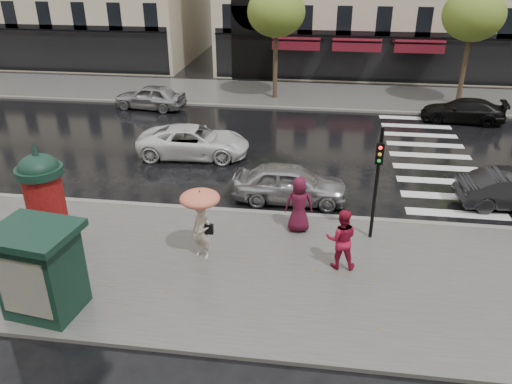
# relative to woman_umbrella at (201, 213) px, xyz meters

# --- Properties ---
(ground) EXTENTS (160.00, 160.00, 0.00)m
(ground) POSITION_rel_woman_umbrella_xyz_m (2.36, 0.05, -1.61)
(ground) COLOR black
(ground) RESTS_ON ground
(near_sidewalk) EXTENTS (90.00, 7.00, 0.12)m
(near_sidewalk) POSITION_rel_woman_umbrella_xyz_m (2.36, -0.45, -1.55)
(near_sidewalk) COLOR #474744
(near_sidewalk) RESTS_ON ground
(far_sidewalk) EXTENTS (90.00, 6.00, 0.12)m
(far_sidewalk) POSITION_rel_woman_umbrella_xyz_m (2.36, 19.05, -1.55)
(far_sidewalk) COLOR #474744
(far_sidewalk) RESTS_ON ground
(near_kerb) EXTENTS (90.00, 0.25, 0.14)m
(near_kerb) POSITION_rel_woman_umbrella_xyz_m (2.36, 3.05, -1.54)
(near_kerb) COLOR slate
(near_kerb) RESTS_ON ground
(far_kerb) EXTENTS (90.00, 0.25, 0.14)m
(far_kerb) POSITION_rel_woman_umbrella_xyz_m (2.36, 16.05, -1.54)
(far_kerb) COLOR slate
(far_kerb) RESTS_ON ground
(zebra_crossing) EXTENTS (3.60, 11.75, 0.01)m
(zebra_crossing) POSITION_rel_woman_umbrella_xyz_m (8.36, 9.65, -1.60)
(zebra_crossing) COLOR silver
(zebra_crossing) RESTS_ON ground
(tree_far_left) EXTENTS (3.40, 3.40, 6.64)m
(tree_far_left) POSITION_rel_woman_umbrella_xyz_m (0.36, 18.05, 3.56)
(tree_far_left) COLOR #38281C
(tree_far_left) RESTS_ON ground
(tree_far_right) EXTENTS (3.40, 3.40, 6.64)m
(tree_far_right) POSITION_rel_woman_umbrella_xyz_m (11.36, 18.05, 3.56)
(tree_far_right) COLOR #38281C
(tree_far_right) RESTS_ON ground
(woman_umbrella) EXTENTS (1.17, 1.17, 2.26)m
(woman_umbrella) POSITION_rel_woman_umbrella_xyz_m (0.00, 0.00, 0.00)
(woman_umbrella) COLOR beige
(woman_umbrella) RESTS_ON near_sidewalk
(woman_red) EXTENTS (0.93, 0.73, 1.87)m
(woman_red) POSITION_rel_woman_umbrella_xyz_m (4.10, 0.03, -0.55)
(woman_red) COLOR maroon
(woman_red) RESTS_ON near_sidewalk
(man_burgundy) EXTENTS (0.99, 0.71, 1.90)m
(man_burgundy) POSITION_rel_woman_umbrella_xyz_m (2.77, 1.97, -0.54)
(man_burgundy) COLOR #4D0F24
(man_burgundy) RESTS_ON near_sidewalk
(morris_column) EXTENTS (1.34, 1.34, 3.60)m
(morris_column) POSITION_rel_woman_umbrella_xyz_m (-4.62, -0.29, 0.23)
(morris_column) COLOR black
(morris_column) RESTS_ON near_sidewalk
(traffic_light) EXTENTS (0.25, 0.36, 3.74)m
(traffic_light) POSITION_rel_woman_umbrella_xyz_m (5.12, 1.78, 0.78)
(traffic_light) COLOR black
(traffic_light) RESTS_ON near_sidewalk
(newsstand) EXTENTS (2.21, 1.94, 2.40)m
(newsstand) POSITION_rel_woman_umbrella_xyz_m (-3.40, -2.95, -0.25)
(newsstand) COLOR black
(newsstand) RESTS_ON near_sidewalk
(car_silver) EXTENTS (4.27, 1.73, 1.45)m
(car_silver) POSITION_rel_woman_umbrella_xyz_m (2.33, 4.30, -0.88)
(car_silver) COLOR #9B9B9F
(car_silver) RESTS_ON ground
(car_white) EXTENTS (5.10, 2.58, 1.38)m
(car_white) POSITION_rel_woman_umbrella_xyz_m (-2.32, 8.17, -0.92)
(car_white) COLOR white
(car_white) RESTS_ON ground
(car_black) EXTENTS (4.52, 2.30, 1.25)m
(car_black) POSITION_rel_woman_umbrella_xyz_m (10.90, 14.98, -0.98)
(car_black) COLOR black
(car_black) RESTS_ON ground
(car_far_silver) EXTENTS (4.33, 2.16, 1.42)m
(car_far_silver) POSITION_rel_woman_umbrella_xyz_m (-6.67, 15.05, -0.90)
(car_far_silver) COLOR #9D9EA2
(car_far_silver) RESTS_ON ground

